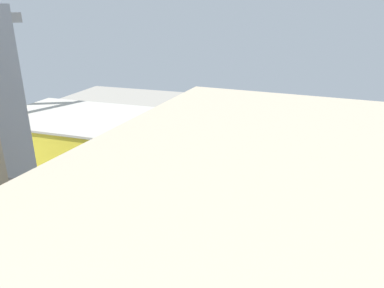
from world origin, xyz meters
The scene contains 25 objects.
ground_plane centered at (0.00, 0.00, 0.00)m, with size 173.46×173.46×0.00m, color gray.
rail_bed centered at (0.00, -21.29, 0.00)m, with size 108.41×14.25×0.01m, color #665E54.
street_asphalt centered at (0.00, 5.81, 0.00)m, with size 108.41×9.00×0.01m, color #2D2D33.
track_rails centered at (0.00, -21.29, 0.18)m, with size 108.41×7.95×0.12m.
platform_canopy_near centered at (1.14, -13.15, 4.08)m, with size 66.74×4.58×4.31m.
locomotive centered at (-20.04, -24.42, 1.84)m, with size 16.00×2.92×5.12m.
passenger_coach centered at (-40.75, -24.42, 3.29)m, with size 17.85×3.16×6.27m.
freight_coach_far centered at (24.83, -18.17, 3.33)m, with size 18.70×3.08×6.31m.
parked_car_0 centered at (-11.56, 2.06, 0.76)m, with size 4.69×1.90×1.73m.
parked_car_1 centered at (-3.59, 2.67, 0.74)m, with size 4.48×1.98×1.67m.
parked_car_2 centered at (4.44, 2.63, 0.78)m, with size 4.30×1.79×1.77m.
parked_car_3 centered at (13.20, 2.23, 0.73)m, with size 4.35×2.01×1.65m.
parked_car_4 centered at (21.58, 2.36, 0.72)m, with size 4.80×1.88×1.61m.
parked_car_5 centered at (28.96, 2.31, 0.80)m, with size 4.23×1.92×1.82m.
parked_car_6 centered at (37.94, 2.63, 0.79)m, with size 4.61×1.90×1.77m.
construction_building centered at (14.34, 23.83, 9.67)m, with size 38.00×20.13×19.34m, color yellow.
construction_roof_slab centered at (14.34, 23.83, 19.54)m, with size 38.60×20.73×0.40m, color #B7B2A8.
box_truck_0 centered at (8.96, 8.82, 1.73)m, with size 10.02×2.55×3.53m.
box_truck_1 centered at (14.80, 8.99, 1.71)m, with size 9.32×2.78×3.53m.
box_truck_2 centered at (3.34, 7.83, 1.63)m, with size 9.21×2.82×3.34m.
street_tree_0 centered at (-8.04, 10.82, 5.73)m, with size 6.11×6.11×8.80m.
street_tree_1 centered at (22.56, 10.93, 5.48)m, with size 4.66×4.66×7.84m.
street_tree_2 centered at (-25.37, 11.27, 5.33)m, with size 4.20×4.20×7.47m.
street_tree_3 centered at (31.58, 11.32, 4.78)m, with size 5.86×5.86×7.72m.
traffic_light centered at (-8.87, 10.11, 4.77)m, with size 0.50×0.36×7.27m.
Camera 1 is at (-23.00, 79.66, 38.72)m, focal length 33.21 mm.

